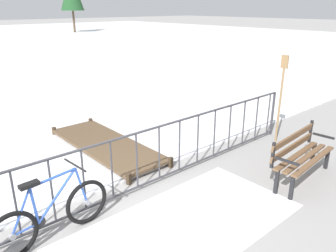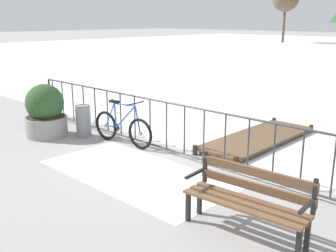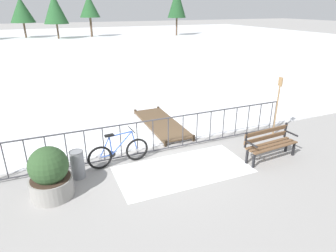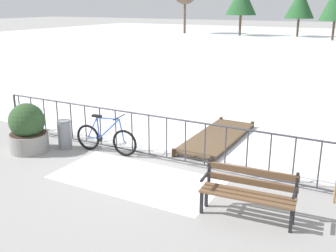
# 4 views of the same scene
# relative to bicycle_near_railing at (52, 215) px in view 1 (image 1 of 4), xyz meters

# --- Properties ---
(ground_plane) EXTENTS (160.00, 160.00, 0.00)m
(ground_plane) POSITION_rel_bicycle_near_railing_xyz_m (1.09, 0.25, -0.37)
(ground_plane) COLOR gray
(snow_patch) EXTENTS (3.55, 1.75, 0.01)m
(snow_patch) POSITION_rel_bicycle_near_railing_xyz_m (1.49, -0.95, -0.36)
(snow_patch) COLOR white
(snow_patch) RESTS_ON ground
(railing_fence) EXTENTS (9.06, 0.06, 1.07)m
(railing_fence) POSITION_rel_bicycle_near_railing_xyz_m (1.09, 0.25, 0.19)
(railing_fence) COLOR #38383D
(railing_fence) RESTS_ON ground
(bicycle_near_railing) EXTENTS (1.71, 0.52, 0.97)m
(bicycle_near_railing) POSITION_rel_bicycle_near_railing_xyz_m (0.00, 0.00, 0.00)
(bicycle_near_railing) COLOR black
(bicycle_near_railing) RESTS_ON ground
(park_bench) EXTENTS (1.63, 0.60, 0.89)m
(park_bench) POSITION_rel_bicycle_near_railing_xyz_m (4.01, -1.30, 0.14)
(park_bench) COLOR brown
(park_bench) RESTS_ON ground
(oar_upright) EXTENTS (0.04, 0.16, 1.98)m
(oar_upright) POSITION_rel_bicycle_near_railing_xyz_m (5.29, -0.08, 0.77)
(oar_upright) COLOR #937047
(oar_upright) RESTS_ON ground
(wooden_dock) EXTENTS (1.10, 3.24, 0.20)m
(wooden_dock) POSITION_rel_bicycle_near_railing_xyz_m (2.09, 2.12, -0.25)
(wooden_dock) COLOR brown
(wooden_dock) RESTS_ON ground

